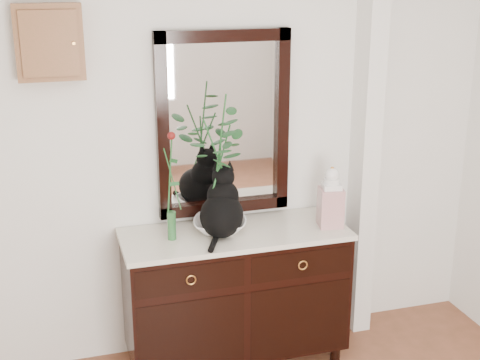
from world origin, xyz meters
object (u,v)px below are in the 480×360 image
object	(u,v)px
lotus_bowl	(220,225)
ginger_jar	(331,196)
cat	(221,202)
sideboard	(235,290)

from	to	relation	value
lotus_bowl	ginger_jar	distance (m)	0.68
cat	ginger_jar	distance (m)	0.66
cat	lotus_bowl	distance (m)	0.17
cat	lotus_bowl	world-z (taller)	cat
sideboard	lotus_bowl	world-z (taller)	lotus_bowl
sideboard	ginger_jar	distance (m)	0.80
sideboard	cat	xyz separation A→B (m)	(-0.09, -0.02, 0.58)
lotus_bowl	ginger_jar	size ratio (longest dim) A/B	0.84
sideboard	ginger_jar	xyz separation A→B (m)	(0.57, -0.07, 0.56)
cat	ginger_jar	bearing A→B (deg)	19.53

